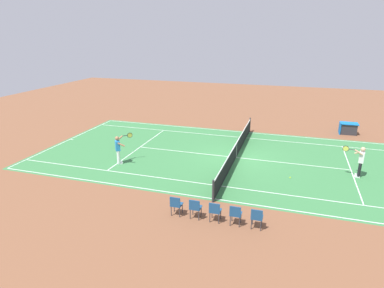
{
  "coord_description": "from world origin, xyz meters",
  "views": [
    {
      "loc": [
        -3.01,
        18.54,
        7.18
      ],
      "look_at": [
        2.52,
        0.9,
        0.9
      ],
      "focal_mm": 30.7,
      "sensor_mm": 36.0,
      "label": 1
    }
  ],
  "objects_px": {
    "spectator_chair_4": "(176,204)",
    "tennis_net": "(236,150)",
    "tennis_ball": "(290,178)",
    "spectator_chair_1": "(236,214)",
    "tennis_player_far": "(360,160)",
    "tennis_player_near": "(118,148)",
    "equipment_cart_tarped": "(348,128)",
    "spectator_chair_0": "(257,217)",
    "spectator_chair_3": "(195,207)",
    "spectator_chair_2": "(215,210)"
  },
  "relations": [
    {
      "from": "spectator_chair_4",
      "to": "tennis_net",
      "type": "bearing_deg",
      "value": -99.15
    },
    {
      "from": "tennis_net",
      "to": "tennis_ball",
      "type": "height_order",
      "value": "tennis_net"
    },
    {
      "from": "tennis_net",
      "to": "spectator_chair_1",
      "type": "relative_size",
      "value": 13.3
    },
    {
      "from": "spectator_chair_4",
      "to": "tennis_ball",
      "type": "bearing_deg",
      "value": -130.15
    },
    {
      "from": "tennis_ball",
      "to": "spectator_chair_1",
      "type": "height_order",
      "value": "spectator_chair_1"
    },
    {
      "from": "tennis_player_far",
      "to": "tennis_player_near",
      "type": "bearing_deg",
      "value": 9.29
    },
    {
      "from": "spectator_chair_4",
      "to": "equipment_cart_tarped",
      "type": "bearing_deg",
      "value": -119.35
    },
    {
      "from": "spectator_chair_4",
      "to": "spectator_chair_0",
      "type": "bearing_deg",
      "value": 180.0
    },
    {
      "from": "tennis_player_far",
      "to": "tennis_net",
      "type": "bearing_deg",
      "value": -7.44
    },
    {
      "from": "spectator_chair_3",
      "to": "spectator_chair_4",
      "type": "height_order",
      "value": "same"
    },
    {
      "from": "tennis_net",
      "to": "spectator_chair_4",
      "type": "relative_size",
      "value": 13.3
    },
    {
      "from": "tennis_net",
      "to": "spectator_chair_2",
      "type": "xyz_separation_m",
      "value": [
        -0.46,
        7.35,
        0.03
      ]
    },
    {
      "from": "tennis_net",
      "to": "tennis_player_near",
      "type": "height_order",
      "value": "tennis_player_near"
    },
    {
      "from": "spectator_chair_1",
      "to": "tennis_player_far",
      "type": "bearing_deg",
      "value": -129.42
    },
    {
      "from": "spectator_chair_0",
      "to": "tennis_player_near",
      "type": "bearing_deg",
      "value": -27.58
    },
    {
      "from": "tennis_player_far",
      "to": "spectator_chair_3",
      "type": "bearing_deg",
      "value": 42.92
    },
    {
      "from": "spectator_chair_3",
      "to": "equipment_cart_tarped",
      "type": "bearing_deg",
      "value": -116.86
    },
    {
      "from": "spectator_chair_3",
      "to": "equipment_cart_tarped",
      "type": "xyz_separation_m",
      "value": [
        -7.44,
        -14.69,
        -0.08
      ]
    },
    {
      "from": "spectator_chair_1",
      "to": "spectator_chair_3",
      "type": "xyz_separation_m",
      "value": [
        1.64,
        0.0,
        0.0
      ]
    },
    {
      "from": "tennis_player_far",
      "to": "spectator_chair_0",
      "type": "relative_size",
      "value": 1.93
    },
    {
      "from": "spectator_chair_4",
      "to": "spectator_chair_1",
      "type": "bearing_deg",
      "value": 180.0
    },
    {
      "from": "tennis_ball",
      "to": "spectator_chair_3",
      "type": "xyz_separation_m",
      "value": [
        3.59,
        5.23,
        0.49
      ]
    },
    {
      "from": "tennis_player_near",
      "to": "spectator_chair_3",
      "type": "relative_size",
      "value": 1.93
    },
    {
      "from": "tennis_player_far",
      "to": "spectator_chair_3",
      "type": "relative_size",
      "value": 1.93
    },
    {
      "from": "spectator_chair_2",
      "to": "tennis_ball",
      "type": "bearing_deg",
      "value": -117.9
    },
    {
      "from": "tennis_player_near",
      "to": "spectator_chair_4",
      "type": "distance_m",
      "value": 6.73
    },
    {
      "from": "tennis_player_near",
      "to": "equipment_cart_tarped",
      "type": "bearing_deg",
      "value": -142.31
    },
    {
      "from": "tennis_player_near",
      "to": "spectator_chair_3",
      "type": "distance_m",
      "value": 7.37
    },
    {
      "from": "tennis_player_near",
      "to": "tennis_ball",
      "type": "height_order",
      "value": "tennis_player_near"
    },
    {
      "from": "tennis_ball",
      "to": "spectator_chair_0",
      "type": "xyz_separation_m",
      "value": [
        1.13,
        5.23,
        0.49
      ]
    },
    {
      "from": "spectator_chair_3",
      "to": "spectator_chair_1",
      "type": "bearing_deg",
      "value": 180.0
    },
    {
      "from": "tennis_ball",
      "to": "equipment_cart_tarped",
      "type": "distance_m",
      "value": 10.23
    },
    {
      "from": "spectator_chair_1",
      "to": "equipment_cart_tarped",
      "type": "distance_m",
      "value": 15.8
    },
    {
      "from": "tennis_player_far",
      "to": "tennis_ball",
      "type": "distance_m",
      "value": 3.72
    },
    {
      "from": "spectator_chair_1",
      "to": "equipment_cart_tarped",
      "type": "relative_size",
      "value": 0.7
    },
    {
      "from": "spectator_chair_0",
      "to": "spectator_chair_1",
      "type": "distance_m",
      "value": 0.82
    },
    {
      "from": "spectator_chair_2",
      "to": "equipment_cart_tarped",
      "type": "height_order",
      "value": "spectator_chair_2"
    },
    {
      "from": "spectator_chair_3",
      "to": "tennis_player_far",
      "type": "bearing_deg",
      "value": -137.08
    },
    {
      "from": "tennis_ball",
      "to": "spectator_chair_0",
      "type": "height_order",
      "value": "spectator_chair_0"
    },
    {
      "from": "tennis_net",
      "to": "tennis_player_far",
      "type": "xyz_separation_m",
      "value": [
        -6.61,
        0.86,
        0.44
      ]
    },
    {
      "from": "spectator_chair_0",
      "to": "equipment_cart_tarped",
      "type": "distance_m",
      "value": 15.51
    },
    {
      "from": "spectator_chair_1",
      "to": "spectator_chair_2",
      "type": "bearing_deg",
      "value": 0.0
    },
    {
      "from": "tennis_player_far",
      "to": "spectator_chair_4",
      "type": "xyz_separation_m",
      "value": [
        7.79,
        6.48,
        -0.41
      ]
    },
    {
      "from": "spectator_chair_1",
      "to": "spectator_chair_4",
      "type": "height_order",
      "value": "same"
    },
    {
      "from": "tennis_player_far",
      "to": "spectator_chair_0",
      "type": "bearing_deg",
      "value": 55.19
    },
    {
      "from": "tennis_player_far",
      "to": "spectator_chair_4",
      "type": "height_order",
      "value": "tennis_player_far"
    },
    {
      "from": "spectator_chair_1",
      "to": "spectator_chair_4",
      "type": "relative_size",
      "value": 1.0
    },
    {
      "from": "spectator_chair_3",
      "to": "tennis_player_near",
      "type": "bearing_deg",
      "value": -36.5
    },
    {
      "from": "equipment_cart_tarped",
      "to": "tennis_player_near",
      "type": "bearing_deg",
      "value": 37.69
    },
    {
      "from": "tennis_player_far",
      "to": "equipment_cart_tarped",
      "type": "relative_size",
      "value": 1.36
    }
  ]
}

